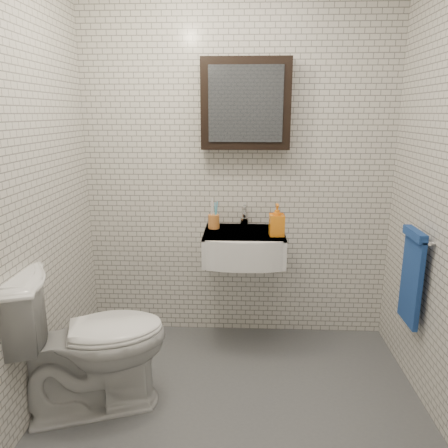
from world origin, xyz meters
The scene contains 9 objects.
ground centered at (0.00, 0.00, 0.01)m, with size 2.20×2.00×0.01m, color #52565A.
room_shell centered at (0.00, 0.00, 1.47)m, with size 2.22×2.02×2.51m.
washbasin centered at (0.05, 0.73, 0.76)m, with size 0.55×0.50×0.20m.
faucet centered at (0.05, 0.93, 0.92)m, with size 0.06×0.20×0.15m.
mirror_cabinet centered at (0.05, 0.93, 1.70)m, with size 0.60×0.15×0.60m.
towel_rail centered at (1.04, 0.35, 0.72)m, with size 0.09×0.30×0.58m.
toothbrush_cup centered at (-0.16, 0.86, 0.90)m, with size 0.09×0.09×0.22m.
soap_bottle centered at (0.27, 0.69, 0.96)m, with size 0.10×0.10×0.21m, color orange.
toilet centered at (-0.80, 0.03, 0.42)m, with size 0.47×0.83×0.85m, color white.
Camera 1 is at (0.04, -2.12, 1.65)m, focal length 35.00 mm.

